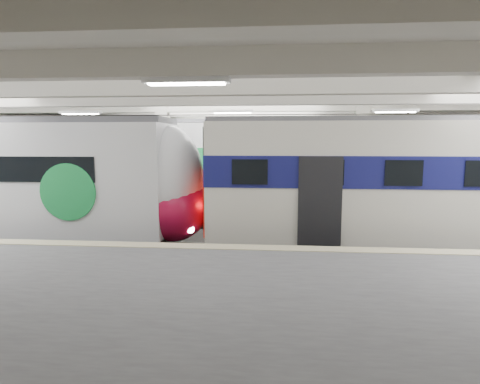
{
  "coord_description": "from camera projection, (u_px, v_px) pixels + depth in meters",
  "views": [
    {
      "loc": [
        1.61,
        -13.36,
        3.88
      ],
      "look_at": [
        0.37,
        1.0,
        2.0
      ],
      "focal_mm": 30.0,
      "sensor_mm": 36.0,
      "label": 1
    }
  ],
  "objects": [
    {
      "name": "modern_emu",
      "position": [
        25.0,
        186.0,
        14.16
      ],
      "size": [
        14.39,
        2.97,
        4.61
      ],
      "color": "silver",
      "rests_on": "ground"
    },
    {
      "name": "station_hall",
      "position": [
        219.0,
        162.0,
        11.7
      ],
      "size": [
        36.0,
        24.0,
        5.75
      ],
      "color": "black",
      "rests_on": "ground"
    },
    {
      "name": "older_rer",
      "position": [
        422.0,
        186.0,
        12.98
      ],
      "size": [
        13.99,
        3.09,
        4.59
      ],
      "color": "silver",
      "rests_on": "ground"
    },
    {
      "name": "far_train",
      "position": [
        155.0,
        169.0,
        19.3
      ],
      "size": [
        15.21,
        3.13,
        4.8
      ],
      "rotation": [
        0.0,
        0.0,
        -0.0
      ],
      "color": "silver",
      "rests_on": "ground"
    }
  ]
}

